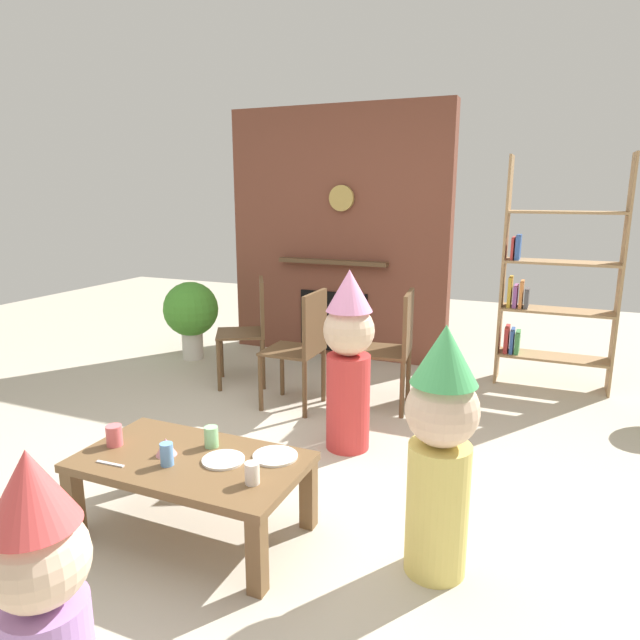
# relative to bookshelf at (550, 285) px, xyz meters

# --- Properties ---
(ground_plane) EXTENTS (12.00, 12.00, 0.00)m
(ground_plane) POSITION_rel_bookshelf_xyz_m (-1.36, -2.40, -0.86)
(ground_plane) COLOR #BCB29E
(brick_fireplace_feature) EXTENTS (2.20, 0.28, 2.40)m
(brick_fireplace_feature) POSITION_rel_bookshelf_xyz_m (-1.95, 0.20, 0.33)
(brick_fireplace_feature) COLOR brown
(brick_fireplace_feature) RESTS_ON ground_plane
(bookshelf) EXTENTS (0.90, 0.28, 1.90)m
(bookshelf) POSITION_rel_bookshelf_xyz_m (0.00, 0.00, 0.00)
(bookshelf) COLOR #9E7A51
(bookshelf) RESTS_ON ground_plane
(coffee_table) EXTENTS (1.08, 0.60, 0.39)m
(coffee_table) POSITION_rel_bookshelf_xyz_m (-1.48, -2.93, -0.53)
(coffee_table) COLOR brown
(coffee_table) RESTS_ON ground_plane
(paper_cup_near_left) EXTENTS (0.08, 0.08, 0.10)m
(paper_cup_near_left) POSITION_rel_bookshelf_xyz_m (-1.91, -2.96, -0.42)
(paper_cup_near_left) COLOR #E5666B
(paper_cup_near_left) RESTS_ON coffee_table
(paper_cup_near_right) EXTENTS (0.07, 0.07, 0.10)m
(paper_cup_near_right) POSITION_rel_bookshelf_xyz_m (-1.46, -2.79, -0.42)
(paper_cup_near_right) COLOR #8CD18C
(paper_cup_near_right) RESTS_ON coffee_table
(paper_cup_center) EXTENTS (0.06, 0.06, 0.10)m
(paper_cup_center) POSITION_rel_bookshelf_xyz_m (-1.09, -3.02, -0.43)
(paper_cup_center) COLOR silver
(paper_cup_center) RESTS_ON coffee_table
(paper_cup_far_left) EXTENTS (0.06, 0.06, 0.11)m
(paper_cup_far_left) POSITION_rel_bookshelf_xyz_m (-1.54, -3.03, -0.42)
(paper_cup_far_left) COLOR #669EE0
(paper_cup_far_left) RESTS_ON coffee_table
(paper_plate_front) EXTENTS (0.20, 0.20, 0.01)m
(paper_plate_front) POSITION_rel_bookshelf_xyz_m (-1.32, -2.89, -0.47)
(paper_plate_front) COLOR white
(paper_plate_front) RESTS_ON coffee_table
(paper_plate_rear) EXTENTS (0.21, 0.21, 0.01)m
(paper_plate_rear) POSITION_rel_bookshelf_xyz_m (-1.11, -2.77, -0.47)
(paper_plate_rear) COLOR white
(paper_plate_rear) RESTS_ON coffee_table
(birthday_cake_slice) EXTENTS (0.10, 0.10, 0.08)m
(birthday_cake_slice) POSITION_rel_bookshelf_xyz_m (-1.60, -2.95, -0.43)
(birthday_cake_slice) COLOR pink
(birthday_cake_slice) RESTS_ON coffee_table
(table_fork) EXTENTS (0.15, 0.02, 0.01)m
(table_fork) POSITION_rel_bookshelf_xyz_m (-1.78, -3.12, -0.47)
(table_fork) COLOR silver
(table_fork) RESTS_ON coffee_table
(child_with_cone_hat) EXTENTS (0.27, 0.27, 0.97)m
(child_with_cone_hat) POSITION_rel_bookshelf_xyz_m (-1.17, -4.00, -0.35)
(child_with_cone_hat) COLOR #B27FCC
(child_with_cone_hat) RESTS_ON ground_plane
(child_in_pink) EXTENTS (0.30, 0.30, 1.10)m
(child_in_pink) POSITION_rel_bookshelf_xyz_m (-0.35, -2.76, -0.28)
(child_in_pink) COLOR #E0CC66
(child_in_pink) RESTS_ON ground_plane
(child_by_the_chairs) EXTENTS (0.32, 0.32, 1.15)m
(child_by_the_chairs) POSITION_rel_bookshelf_xyz_m (-1.11, -1.78, -0.25)
(child_by_the_chairs) COLOR #D13838
(child_by_the_chairs) RESTS_ON ground_plane
(dining_chair_left) EXTENTS (0.55, 0.55, 0.90)m
(dining_chair_left) POSITION_rel_bookshelf_xyz_m (-2.30, -0.92, -0.35)
(dining_chair_left) COLOR brown
(dining_chair_left) RESTS_ON ground_plane
(dining_chair_middle) EXTENTS (0.40, 0.40, 0.90)m
(dining_chair_middle) POSITION_rel_bookshelf_xyz_m (-1.65, -1.27, -0.35)
(dining_chair_middle) COLOR brown
(dining_chair_middle) RESTS_ON ground_plane
(dining_chair_right) EXTENTS (0.45, 0.45, 0.90)m
(dining_chair_right) POSITION_rel_bookshelf_xyz_m (-1.02, -1.01, -0.35)
(dining_chair_right) COLOR brown
(dining_chair_right) RESTS_ON ground_plane
(potted_plant_short) EXTENTS (0.53, 0.53, 0.76)m
(potted_plant_short) POSITION_rel_bookshelf_xyz_m (-3.20, -0.53, -0.39)
(potted_plant_short) COLOR beige
(potted_plant_short) RESTS_ON ground_plane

